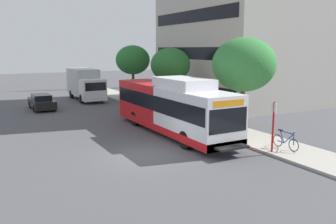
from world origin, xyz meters
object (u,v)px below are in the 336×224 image
bus_stop_sign_pole (273,123)px  street_tree_mid_block (170,65)px  street_tree_near_stop (244,65)px  parked_car_far_lane (42,102)px  street_tree_far_block (133,60)px  transit_bus (172,107)px  bicycle_parked (286,141)px  box_truck_background (85,84)px

bus_stop_sign_pole → street_tree_mid_block: street_tree_mid_block is taller
street_tree_near_stop → parked_car_far_lane: bearing=122.2°
street_tree_far_block → parked_car_far_lane: size_ratio=1.25×
street_tree_far_block → transit_bus: bearing=-104.8°
bicycle_parked → street_tree_far_block: 22.73m
street_tree_near_stop → parked_car_far_lane: street_tree_near_stop is taller
street_tree_far_block → bus_stop_sign_pole: bearing=-95.0°
street_tree_mid_block → parked_car_far_lane: street_tree_mid_block is taller
bus_stop_sign_pole → street_tree_mid_block: (1.81, 13.93, 2.35)m
transit_bus → street_tree_near_stop: 5.29m
street_tree_near_stop → box_truck_background: size_ratio=0.85×
bus_stop_sign_pole → street_tree_far_block: size_ratio=0.46×
bus_stop_sign_pole → street_tree_near_stop: (1.92, 4.61, 2.72)m
transit_bus → street_tree_mid_block: bearing=61.4°
bus_stop_sign_pole → street_tree_mid_block: bearing=82.6°
bus_stop_sign_pole → parked_car_far_lane: 21.76m
bus_stop_sign_pole → street_tree_far_block: street_tree_far_block is taller
street_tree_far_block → parked_car_far_lane: (-9.91, -2.21, -3.52)m
bicycle_parked → street_tree_mid_block: size_ratio=0.33×
parked_car_far_lane → street_tree_mid_block: bearing=-32.9°
parked_car_far_lane → box_truck_background: 6.51m
box_truck_background → transit_bus: bearing=-88.1°
street_tree_near_stop → street_tree_far_block: 17.84m
transit_bus → bicycle_parked: (3.24, -6.49, -1.14)m
street_tree_near_stop → parked_car_far_lane: 18.85m
bus_stop_sign_pole → street_tree_near_stop: 5.69m
transit_bus → bicycle_parked: transit_bus is taller
street_tree_mid_block → box_truck_background: size_ratio=0.76×
transit_bus → street_tree_near_stop: street_tree_near_stop is taller
street_tree_near_stop → parked_car_far_lane: size_ratio=1.32×
street_tree_near_stop → street_tree_mid_block: street_tree_near_stop is taller
transit_bus → box_truck_background: size_ratio=1.75×
parked_car_far_lane → box_truck_background: size_ratio=0.64×
bicycle_parked → street_tree_far_block: size_ratio=0.31×
bus_stop_sign_pole → street_tree_mid_block: 14.24m
street_tree_mid_block → box_truck_background: 11.42m
street_tree_far_block → parked_car_far_lane: street_tree_far_block is taller
transit_bus → street_tree_far_block: 16.65m
street_tree_far_block → box_truck_background: (-4.79, 1.67, -2.44)m
street_tree_near_stop → box_truck_background: bearing=103.7°
bus_stop_sign_pole → bicycle_parked: 1.49m
transit_bus → street_tree_far_block: (4.20, 15.92, 2.48)m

